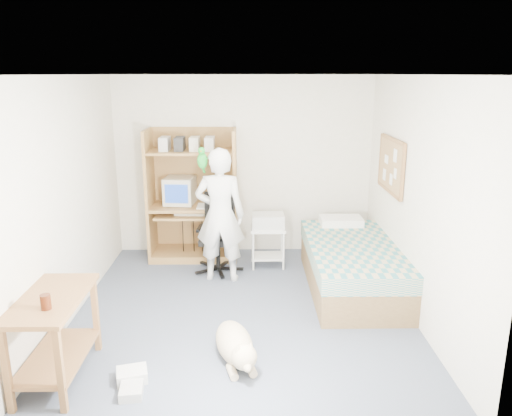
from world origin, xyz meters
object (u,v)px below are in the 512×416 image
at_px(computer_hutch, 193,200).
at_px(dog, 236,345).
at_px(bed, 351,265).
at_px(office_chair, 219,244).
at_px(person, 220,215).
at_px(printer_cart, 268,240).
at_px(side_desk, 54,325).

bearing_deg(computer_hutch, dog, -76.54).
xyz_separation_m(bed, office_chair, (-1.63, 0.61, 0.07)).
bearing_deg(bed, computer_hutch, 150.71).
distance_m(person, printer_cart, 0.88).
distance_m(computer_hutch, office_chair, 0.79).
bearing_deg(dog, office_chair, 82.41).
height_order(bed, dog, bed).
height_order(side_desk, dog, side_desk).
relative_size(person, dog, 1.74).
bearing_deg(printer_cart, computer_hutch, 157.82).
xyz_separation_m(computer_hutch, bed, (2.00, -1.12, -0.53)).
bearing_deg(dog, printer_cart, 66.01).
height_order(computer_hutch, printer_cart, computer_hutch).
height_order(person, printer_cart, person).
height_order(computer_hutch, bed, computer_hutch).
distance_m(bed, dog, 2.08).
height_order(bed, person, person).
bearing_deg(side_desk, bed, 32.50).
bearing_deg(printer_cart, office_chair, -170.36).
bearing_deg(computer_hutch, printer_cart, -21.02).
height_order(computer_hutch, person, computer_hutch).
bearing_deg(person, office_chair, -76.43).
height_order(office_chair, person, person).
xyz_separation_m(computer_hutch, office_chair, (0.37, -0.52, -0.46)).
height_order(side_desk, person, person).
height_order(dog, printer_cart, printer_cart).
xyz_separation_m(office_chair, printer_cart, (0.65, 0.12, 0.00)).
distance_m(bed, person, 1.70).
relative_size(computer_hutch, person, 1.08).
bearing_deg(side_desk, office_chair, 63.22).
relative_size(office_chair, person, 0.60).
bearing_deg(office_chair, person, -76.43).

